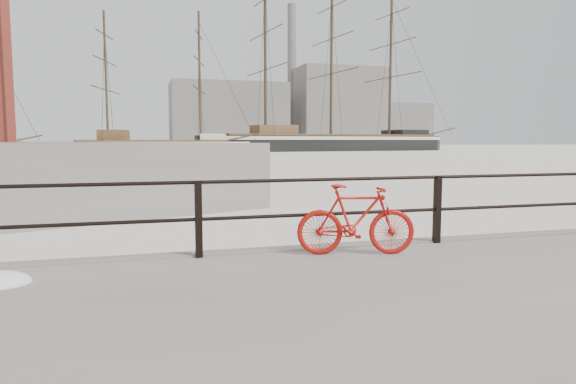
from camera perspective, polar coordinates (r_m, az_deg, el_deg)
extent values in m
plane|color=white|center=(8.17, 15.51, -7.65)|extent=(400.00, 400.00, 0.00)
imported|color=#AF110B|center=(6.85, 7.56, -3.07)|extent=(1.57, 0.61, 0.94)
cube|color=gray|center=(148.92, -6.70, 8.43)|extent=(32.00, 18.00, 18.00)
cube|color=gray|center=(163.22, 5.37, 9.26)|extent=(26.00, 20.00, 24.00)
cube|color=gray|center=(177.08, 11.76, 7.27)|extent=(20.00, 16.00, 14.00)
cylinder|color=gray|center=(164.67, 0.43, 12.75)|extent=(2.80, 2.80, 44.00)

